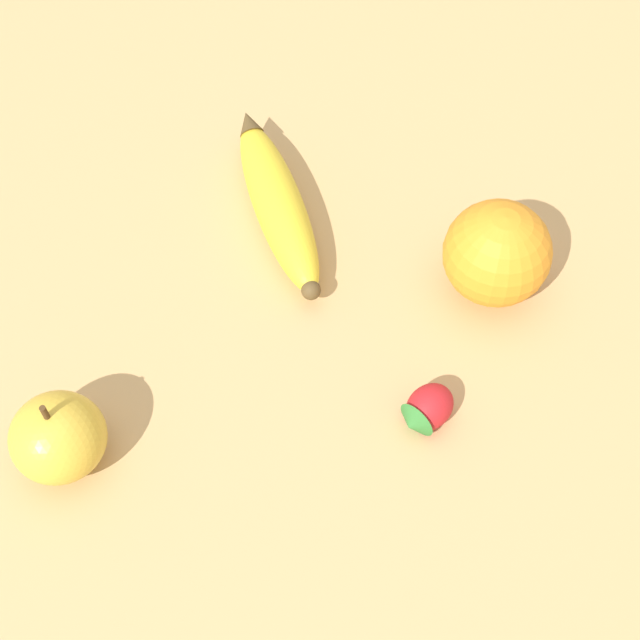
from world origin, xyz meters
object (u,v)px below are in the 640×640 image
object	(u,v)px
strawberry	(427,410)
apple	(58,437)
banana	(277,202)
orange	(497,253)

from	to	relation	value
strawberry	apple	distance (m)	0.27
banana	apple	xyz separation A→B (m)	(0.09, 0.26, 0.01)
banana	orange	world-z (taller)	orange
apple	banana	bearing A→B (deg)	-109.92
banana	strawberry	distance (m)	0.23
orange	banana	bearing A→B (deg)	-9.95
strawberry	apple	world-z (taller)	apple
banana	strawberry	world-z (taller)	banana
orange	apple	world-z (taller)	orange
banana	strawberry	bearing A→B (deg)	-167.46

